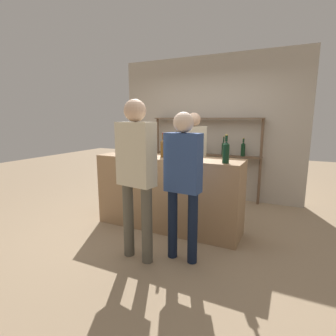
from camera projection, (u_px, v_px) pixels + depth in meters
ground_plane at (168, 227)px, 3.91m from camera, size 16.00×16.00×0.00m
bar_counter at (168, 193)px, 3.81m from camera, size 2.11×0.56×1.06m
back_wall at (208, 128)px, 5.31m from camera, size 3.71×0.12×2.80m
back_shelf at (205, 145)px, 5.21m from camera, size 2.19×0.18×1.61m
counter_bottle_0 at (139, 144)px, 4.05m from camera, size 0.09×0.09×0.38m
counter_bottle_1 at (163, 148)px, 3.68m from camera, size 0.08×0.08×0.34m
counter_bottle_2 at (226, 152)px, 3.18m from camera, size 0.08×0.08×0.35m
counter_bottle_3 at (176, 147)px, 3.77m from camera, size 0.09×0.09×0.35m
wine_glass at (182, 149)px, 3.61m from camera, size 0.09×0.09×0.16m
cork_jar at (141, 152)px, 3.76m from camera, size 0.11×0.11×0.13m
customer_right at (183, 175)px, 2.83m from camera, size 0.40×0.22×1.66m
customer_center at (136, 168)px, 2.85m from camera, size 0.46×0.26×1.79m
server_behind_counter at (193, 155)px, 4.39m from camera, size 0.47×0.31×1.69m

